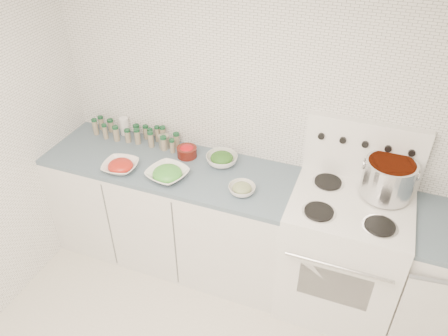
% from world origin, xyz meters
% --- Properties ---
extents(room_walls, '(3.54, 3.04, 2.52)m').
position_xyz_m(room_walls, '(0.00, 0.00, 1.56)').
color(room_walls, white).
rests_on(room_walls, ground).
extents(counter_left, '(1.85, 0.62, 0.90)m').
position_xyz_m(counter_left, '(-0.82, 1.19, 0.45)').
color(counter_left, white).
rests_on(counter_left, ground).
extents(stove, '(0.76, 0.70, 1.36)m').
position_xyz_m(stove, '(0.48, 1.19, 0.50)').
color(stove, white).
rests_on(stove, ground).
extents(stock_pot, '(0.34, 0.32, 0.24)m').
position_xyz_m(stock_pot, '(0.66, 1.33, 1.08)').
color(stock_pot, silver).
rests_on(stock_pot, stove).
extents(bowl_tomato, '(0.27, 0.27, 0.08)m').
position_xyz_m(bowl_tomato, '(-1.10, 1.01, 0.93)').
color(bowl_tomato, white).
rests_on(bowl_tomato, counter_left).
extents(bowl_snowpea, '(0.33, 0.33, 0.09)m').
position_xyz_m(bowl_snowpea, '(-0.75, 1.04, 0.94)').
color(bowl_snowpea, white).
rests_on(bowl_snowpea, counter_left).
extents(bowl_broccoli, '(0.23, 0.23, 0.09)m').
position_xyz_m(bowl_broccoli, '(-0.46, 1.33, 0.94)').
color(bowl_broccoli, white).
rests_on(bowl_broccoli, counter_left).
extents(bowl_zucchini, '(0.21, 0.21, 0.07)m').
position_xyz_m(bowl_zucchini, '(-0.22, 1.07, 0.93)').
color(bowl_zucchini, white).
rests_on(bowl_zucchini, counter_left).
extents(bowl_pepper, '(0.15, 0.15, 0.09)m').
position_xyz_m(bowl_pepper, '(-0.74, 1.33, 0.94)').
color(bowl_pepper, '#4F140D').
rests_on(bowl_pepper, counter_left).
extents(salt_canister, '(0.08, 0.08, 0.14)m').
position_xyz_m(salt_canister, '(-1.34, 1.45, 0.97)').
color(salt_canister, white).
rests_on(salt_canister, counter_left).
extents(tin_can, '(0.09, 0.09, 0.11)m').
position_xyz_m(tin_can, '(-0.95, 1.38, 0.95)').
color(tin_can, '#A7A28E').
rests_on(tin_can, counter_left).
extents(spice_cluster, '(0.74, 0.16, 0.14)m').
position_xyz_m(spice_cluster, '(-1.19, 1.40, 0.96)').
color(spice_cluster, gray).
rests_on(spice_cluster, counter_left).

